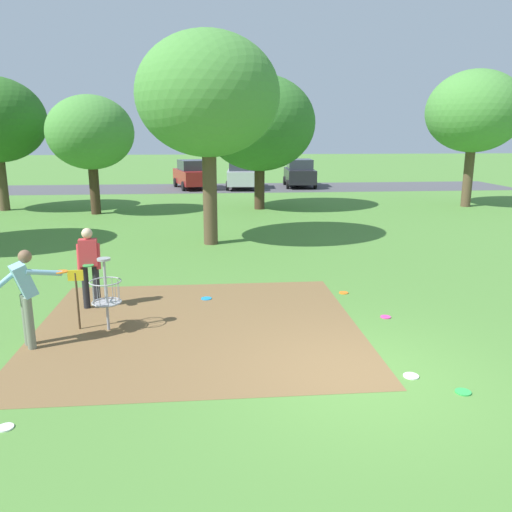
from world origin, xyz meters
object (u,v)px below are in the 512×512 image
player_foreground_watching (89,263)px  parked_car_leftmost (193,174)px  frisbee_near_basket (463,392)px  tree_near_left (208,96)px  player_throwing (26,292)px  parked_car_center_right (300,173)px  frisbee_mid_grass (411,376)px  parked_car_center_left (242,174)px  tree_mid_right (260,123)px  frisbee_scattered_a (206,299)px  tree_far_left (90,133)px  tree_mid_left (474,112)px  disc_golf_basket (103,291)px  frisbee_by_tee (344,293)px  frisbee_far_left (386,317)px  frisbee_far_right (5,428)px

player_foreground_watching → parked_car_leftmost: (1.42, 23.56, -0.05)m
frisbee_near_basket → tree_near_left: (-3.53, 10.37, 4.71)m
player_throwing → tree_near_left: (3.13, 8.14, 3.73)m
parked_car_leftmost → parked_car_center_right: size_ratio=1.05×
tree_near_left → parked_car_center_right: bearing=71.1°
parked_car_center_right → frisbee_mid_grass: bearing=-96.4°
frisbee_near_basket → tree_near_left: 11.92m
parked_car_center_left → tree_mid_right: bearing=-88.4°
frisbee_scattered_a → tree_mid_right: 14.35m
tree_far_left → parked_car_center_left: tree_far_left is taller
frisbee_scattered_a → tree_mid_left: (12.84, 13.47, 4.55)m
disc_golf_basket → frisbee_near_basket: bearing=-27.6°
tree_mid_right → parked_car_leftmost: (-3.48, 9.65, -3.08)m
frisbee_by_tee → tree_mid_right: 14.01m
parked_car_leftmost → player_throwing: bearing=-94.5°
disc_golf_basket → tree_near_left: size_ratio=0.21×
tree_far_left → frisbee_by_tee: bearing=-56.9°
frisbee_by_tee → parked_car_center_right: size_ratio=0.05×
player_throwing → frisbee_mid_grass: player_throwing is taller
tree_mid_right → parked_car_center_right: size_ratio=1.44×
frisbee_near_basket → frisbee_by_tee: size_ratio=1.05×
player_foreground_watching → player_throwing: 2.06m
parked_car_center_left → frisbee_by_tee: bearing=-87.7°
player_throwing → frisbee_by_tee: bearing=21.8°
tree_far_left → tree_mid_left: bearing=2.5°
player_throwing → frisbee_near_basket: (6.67, -2.23, -0.98)m
parked_car_center_left → tree_far_left: bearing=-125.4°
frisbee_by_tee → parked_car_center_right: 23.69m
frisbee_by_tee → frisbee_scattered_a: bearing=-177.5°
frisbee_near_basket → parked_car_center_right: bearing=84.8°
frisbee_near_basket → frisbee_by_tee: (-0.51, 4.70, 0.00)m
frisbee_far_left → frisbee_scattered_a: (-3.59, 1.49, 0.00)m
disc_golf_basket → parked_car_leftmost: parked_car_leftmost is taller
tree_near_left → parked_car_center_left: (2.11, 17.10, -3.80)m
frisbee_scattered_a → parked_car_leftmost: size_ratio=0.05×
frisbee_near_basket → frisbee_by_tee: bearing=96.2°
parked_car_center_right → frisbee_far_left: bearing=-96.0°
player_throwing → parked_car_leftmost: size_ratio=0.38×
frisbee_scattered_a → tree_near_left: tree_near_left is taller
tree_far_left → parked_car_center_right: tree_far_left is taller
player_throwing → tree_far_left: 15.37m
player_foreground_watching → frisbee_mid_grass: size_ratio=7.29×
frisbee_far_right → tree_mid_right: tree_mid_right is taller
frisbee_far_right → tree_far_left: tree_far_left is taller
disc_golf_basket → tree_mid_left: 21.45m
frisbee_mid_grass → tree_mid_right: (-0.61, 17.57, 3.99)m
tree_near_left → parked_car_center_left: tree_near_left is taller
tree_mid_left → tree_far_left: bearing=-177.5°
player_throwing → frisbee_far_right: player_throwing is taller
tree_mid_right → parked_car_center_left: bearing=91.6°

